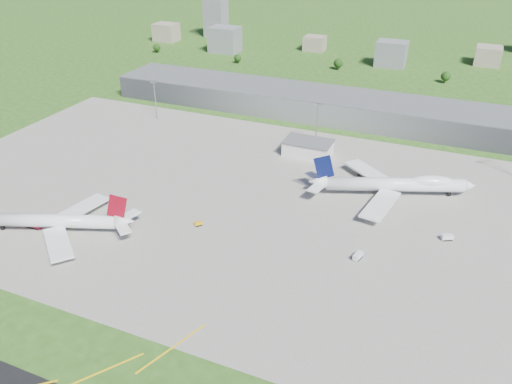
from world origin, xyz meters
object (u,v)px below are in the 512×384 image
at_px(fire_truck, 33,223).
at_px(tug_yellow, 198,224).
at_px(airliner_red_twin, 57,221).
at_px(van_white_near, 358,256).
at_px(airliner_blue_quad, 395,185).
at_px(crash_tender, 20,219).
at_px(van_white_far, 447,238).

relative_size(fire_truck, tug_yellow, 2.42).
xyz_separation_m(airliner_red_twin, van_white_near, (123.24, 30.68, -3.74)).
bearing_deg(fire_truck, airliner_blue_quad, 30.54).
height_order(tug_yellow, van_white_near, van_white_near).
relative_size(airliner_blue_quad, tug_yellow, 20.25).
bearing_deg(airliner_blue_quad, crash_tender, -169.89).
height_order(airliner_red_twin, van_white_near, airliner_red_twin).
distance_m(airliner_blue_quad, van_white_far, 40.91).
relative_size(crash_tender, van_white_far, 1.15).
distance_m(airliner_red_twin, tug_yellow, 60.02).
bearing_deg(van_white_far, van_white_near, -165.34).
distance_m(airliner_red_twin, van_white_far, 165.50).
bearing_deg(crash_tender, fire_truck, 7.76).
distance_m(tug_yellow, van_white_far, 106.18).
xyz_separation_m(airliner_red_twin, crash_tender, (-20.94, -0.84, -3.55)).
bearing_deg(airliner_blue_quad, airliner_red_twin, -166.17).
xyz_separation_m(tug_yellow, van_white_far, (101.53, 31.07, 0.36)).
distance_m(fire_truck, van_white_near, 139.93).
relative_size(airliner_red_twin, tug_yellow, 17.54).
distance_m(fire_truck, crash_tender, 8.08).
bearing_deg(crash_tender, airliner_blue_quad, 44.44).
xyz_separation_m(tug_yellow, van_white_near, (69.99, 3.30, 0.42)).
bearing_deg(van_white_far, airliner_red_twin, 173.99).
distance_m(airliner_blue_quad, fire_truck, 166.97).
bearing_deg(van_white_near, tug_yellow, 108.27).
bearing_deg(crash_tender, tug_yellow, 34.19).
relative_size(airliner_blue_quad, van_white_near, 13.89).
bearing_deg(crash_tender, airliner_red_twin, 15.66).
bearing_deg(van_white_near, fire_truck, 118.91).
distance_m(airliner_red_twin, airliner_blue_quad, 155.30).
relative_size(fire_truck, van_white_near, 1.66).
distance_m(crash_tender, van_white_near, 147.58).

